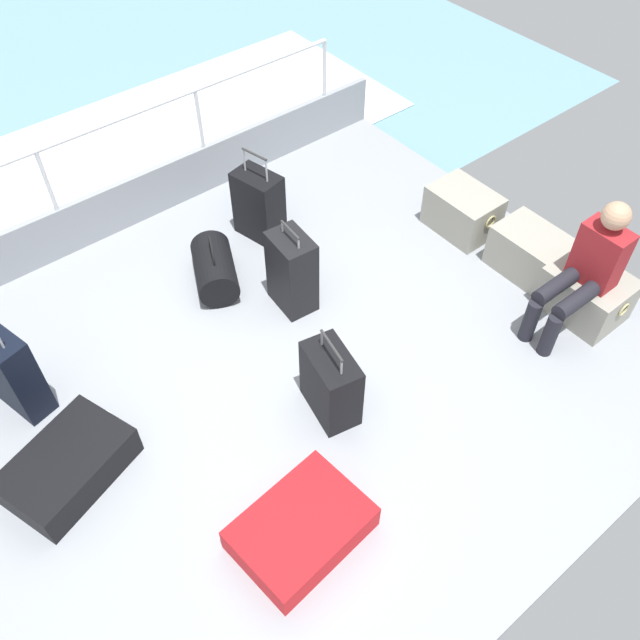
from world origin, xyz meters
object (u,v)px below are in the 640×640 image
cargo_crate_2 (586,293)px  suitcase_4 (301,528)px  suitcase_5 (259,205)px  passenger_seated (586,269)px  suitcase_3 (68,466)px  cargo_crate_0 (463,211)px  cargo_crate_1 (531,253)px  duffel_bag (215,269)px  suitcase_0 (292,272)px  suitcase_1 (9,370)px  suitcase_2 (331,384)px

cargo_crate_2 → suitcase_4: size_ratio=0.76×
cargo_crate_2 → suitcase_5: 2.72m
passenger_seated → suitcase_4: 2.69m
passenger_seated → suitcase_3: 3.76m
suitcase_4 → cargo_crate_0: bearing=115.8°
cargo_crate_1 → passenger_seated: passenger_seated is taller
suitcase_5 → duffel_bag: 0.72m
suitcase_4 → suitcase_0: bearing=144.1°
cargo_crate_0 → suitcase_4: bearing=-64.2°
suitcase_1 → suitcase_4: bearing=24.2°
cargo_crate_1 → cargo_crate_0: bearing=-176.7°
cargo_crate_0 → duffel_bag: 2.18m
suitcase_2 → suitcase_3: bearing=-111.3°
suitcase_0 → suitcase_1: (-0.43, -2.04, 0.01)m
cargo_crate_1 → suitcase_4: 2.94m
suitcase_3 → duffel_bag: size_ratio=1.38×
suitcase_2 → suitcase_1: bearing=-130.5°
suitcase_4 → suitcase_2: bearing=130.0°
cargo_crate_0 → suitcase_0: (-0.21, -1.69, 0.14)m
suitcase_5 → suitcase_0: bearing=-18.7°
cargo_crate_2 → suitcase_5: suitcase_5 is taller
suitcase_1 → duffel_bag: 1.69m
suitcase_4 → duffel_bag: bearing=159.9°
suitcase_2 → suitcase_3: suitcase_2 is taller
suitcase_0 → suitcase_3: size_ratio=0.84×
passenger_seated → duffel_bag: 2.80m
suitcase_2 → suitcase_5: size_ratio=0.83×
cargo_crate_1 → suitcase_1: (-1.36, -3.76, 0.16)m
suitcase_0 → suitcase_5: suitcase_5 is taller
cargo_crate_1 → duffel_bag: duffel_bag is taller
cargo_crate_1 → suitcase_3: 3.81m
suitcase_3 → suitcase_5: bearing=116.7°
cargo_crate_1 → suitcase_1: suitcase_1 is taller
passenger_seated → suitcase_3: size_ratio=1.19×
suitcase_0 → suitcase_4: suitcase_0 is taller
cargo_crate_0 → suitcase_4: (1.36, -2.82, -0.09)m
suitcase_4 → suitcase_1: bearing=-155.8°
cargo_crate_1 → cargo_crate_2: (0.56, -0.03, 0.00)m
cargo_crate_1 → suitcase_5: suitcase_5 is taller
cargo_crate_1 → suitcase_2: (0.03, -2.14, 0.08)m
suitcase_2 → suitcase_4: (0.61, -0.73, -0.17)m
cargo_crate_0 → suitcase_2: size_ratio=0.90×
cargo_crate_2 → passenger_seated: bearing=-90.0°
suitcase_0 → cargo_crate_0: bearing=82.9°
passenger_seated → duffel_bag: passenger_seated is taller
suitcase_4 → suitcase_5: 2.81m
suitcase_0 → suitcase_4: size_ratio=0.92×
suitcase_2 → suitcase_4: suitcase_2 is taller
cargo_crate_1 → suitcase_5: (-1.77, -1.44, 0.12)m
cargo_crate_0 → duffel_bag: bearing=-110.6°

